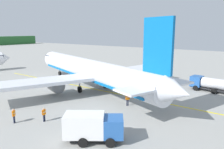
% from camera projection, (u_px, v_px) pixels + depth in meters
% --- Properties ---
extents(airliner_foreground, '(33.89, 40.46, 11.90)m').
position_uv_depth(airliner_foreground, '(90.00, 71.00, 39.05)').
color(airliner_foreground, silver).
rests_on(airliner_foreground, ground).
extents(service_truck_fuel, '(2.87, 6.85, 2.40)m').
position_uv_depth(service_truck_fuel, '(210.00, 83.00, 38.04)').
color(service_truck_fuel, '#2659A5').
rests_on(service_truck_fuel, ground).
extents(service_truck_baggage, '(4.98, 5.77, 2.74)m').
position_uv_depth(service_truck_baggage, '(93.00, 126.00, 20.69)').
color(service_truck_baggage, '#2659A5').
rests_on(service_truck_baggage, ground).
extents(cargo_container_near, '(2.16, 2.16, 2.03)m').
position_uv_depth(cargo_container_near, '(150.00, 89.00, 36.41)').
color(cargo_container_near, '#333338').
rests_on(cargo_container_near, ground).
extents(crew_marshaller, '(0.54, 0.44, 1.71)m').
position_uv_depth(crew_marshaller, '(173.00, 82.00, 40.85)').
color(crew_marshaller, '#191E33').
rests_on(crew_marshaller, ground).
extents(crew_loader_left, '(0.51, 0.46, 1.79)m').
position_uv_depth(crew_loader_left, '(128.00, 98.00, 30.77)').
color(crew_loader_left, '#191E33').
rests_on(crew_loader_left, ground).
extents(crew_loader_right, '(0.61, 0.34, 1.65)m').
position_uv_depth(crew_loader_right, '(44.00, 113.00, 25.40)').
color(crew_loader_right, '#191E33').
rests_on(crew_loader_right, ground).
extents(crew_supervisor, '(0.52, 0.46, 1.71)m').
position_uv_depth(crew_supervisor, '(14.00, 115.00, 24.97)').
color(crew_supervisor, '#191E33').
rests_on(crew_supervisor, ground).
extents(apron_guide_line, '(0.30, 60.00, 0.01)m').
position_uv_depth(apron_guide_line, '(112.00, 93.00, 37.48)').
color(apron_guide_line, yellow).
rests_on(apron_guide_line, ground).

